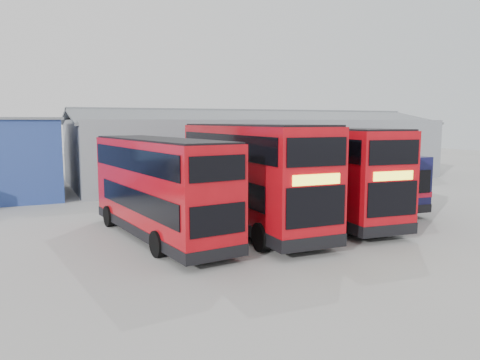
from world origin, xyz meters
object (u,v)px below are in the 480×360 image
Objects in this scene: maintenance_shed at (257,148)px; double_decker_right at (324,174)px; single_decker_blue at (346,177)px; double_decker_left at (159,189)px; double_decker_centre at (249,177)px.

maintenance_shed is 16.87m from double_decker_right.
single_decker_blue is at bearing -92.41° from maintenance_shed.
double_decker_right is 5.30m from single_decker_blue.
single_decker_blue is (-0.54, -12.84, -1.05)m from maintenance_shed.
double_decker_left is 0.89× the size of double_decker_centre.
double_decker_centre is at bearing 28.45° from single_decker_blue.
double_decker_centre is 1.03× the size of double_decker_right.
double_decker_centre reaches higher than double_decker_right.
double_decker_left is at bearing -174.40° from double_decker_centre.
double_decker_centre is at bearing -118.15° from maintenance_shed.
double_decker_right is at bearing -105.62° from maintenance_shed.
double_decker_centre is 9.07m from single_decker_blue.
single_decker_blue is at bearing 25.19° from double_decker_centre.
double_decker_left is (-13.11, -16.78, -0.52)m from maintenance_shed.
single_decker_blue is at bearing -169.76° from double_decker_left.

